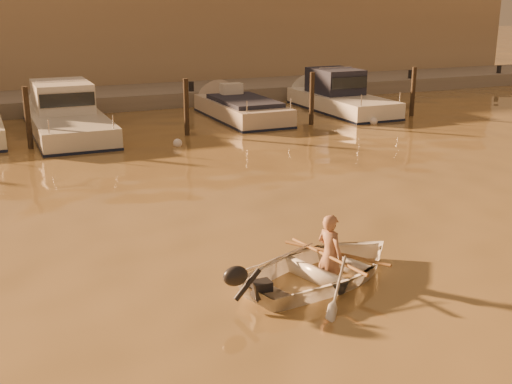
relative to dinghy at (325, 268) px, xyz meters
name	(u,v)px	position (x,y,z in m)	size (l,w,h in m)	color
ground_plane	(449,288)	(1.75, -1.15, -0.22)	(160.00, 160.00, 0.00)	olive
dinghy	(325,268)	(0.00, 0.00, 0.00)	(2.32, 3.24, 0.67)	white
person	(330,255)	(0.10, 0.03, 0.21)	(0.53, 0.35, 1.46)	#9D6B4E
outboard_motor	(260,289)	(-1.43, -0.45, 0.06)	(0.90, 0.40, 0.70)	black
oar_port	(336,253)	(0.24, 0.07, 0.20)	(0.06, 0.06, 2.10)	brown
oar_starboard	(328,256)	(0.05, 0.01, 0.20)	(0.06, 0.06, 2.10)	brown
moored_boat_2	(66,115)	(-2.29, 14.85, 0.41)	(2.45, 8.16, 1.75)	silver
moored_boat_3	(242,113)	(4.55, 14.85, 0.01)	(2.19, 6.28, 0.95)	beige
moored_boat_4	(342,97)	(9.20, 14.85, 0.41)	(2.22, 6.86, 1.75)	white
piling_1	(28,121)	(-3.75, 12.65, 0.68)	(0.18, 0.18, 2.20)	#2D2319
piling_2	(186,110)	(1.55, 12.65, 0.68)	(0.18, 0.18, 2.20)	#2D2319
piling_3	(312,101)	(6.55, 12.65, 0.68)	(0.18, 0.18, 2.20)	#2D2319
piling_4	(413,94)	(11.25, 12.65, 0.68)	(0.18, 0.18, 2.20)	#2D2319
fender_c	(178,143)	(0.71, 11.08, -0.12)	(0.30, 0.30, 0.30)	white
fender_d	(262,125)	(4.55, 12.79, -0.12)	(0.30, 0.30, 0.30)	red
fender_e	(374,121)	(8.80, 11.75, -0.12)	(0.30, 0.30, 0.30)	white
quay	(140,100)	(1.75, 20.35, -0.07)	(52.00, 4.00, 1.00)	gray
waterfront_building	(113,43)	(1.75, 25.85, 2.18)	(46.00, 7.00, 4.80)	#9E8466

